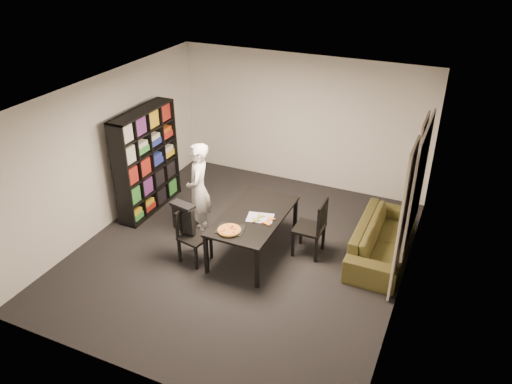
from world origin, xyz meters
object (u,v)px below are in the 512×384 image
at_px(chair_left, 190,231).
at_px(chair_right, 315,225).
at_px(person, 199,190).
at_px(baking_tray, 231,229).
at_px(bookshelf, 147,161).
at_px(sofa, 382,239).
at_px(dining_table, 253,218).
at_px(pepperoni_pizza, 229,230).

height_order(chair_left, chair_right, chair_right).
relative_size(person, baking_tray, 4.10).
bearing_deg(bookshelf, sofa, 3.46).
distance_m(bookshelf, chair_right, 3.26).
xyz_separation_m(dining_table, sofa, (1.90, 0.77, -0.35)).
bearing_deg(baking_tray, sofa, 32.54).
xyz_separation_m(chair_right, baking_tray, (-1.04, -0.86, 0.15)).
bearing_deg(pepperoni_pizza, baking_tray, 100.01).
bearing_deg(chair_left, dining_table, -44.67).
distance_m(baking_tray, pepperoni_pizza, 0.06).
bearing_deg(person, sofa, 78.52).
bearing_deg(person, chair_left, -4.51).
distance_m(chair_left, pepperoni_pizza, 0.73).
height_order(bookshelf, pepperoni_pizza, bookshelf).
height_order(chair_right, sofa, chair_right).
xyz_separation_m(chair_left, person, (-0.24, 0.72, 0.32)).
distance_m(pepperoni_pizza, sofa, 2.47).
bearing_deg(person, dining_table, 58.19).
bearing_deg(dining_table, sofa, 22.20).
relative_size(person, pepperoni_pizza, 4.68).
distance_m(dining_table, pepperoni_pizza, 0.60).
bearing_deg(dining_table, pepperoni_pizza, -102.07).
xyz_separation_m(person, baking_tray, (0.93, -0.69, -0.12)).
distance_m(chair_right, person, 1.99).
height_order(baking_tray, pepperoni_pizza, pepperoni_pizza).
bearing_deg(dining_table, bookshelf, 167.46).
bearing_deg(person, bookshelf, -128.85).
relative_size(bookshelf, dining_table, 1.14).
bearing_deg(baking_tray, person, 143.63).
relative_size(dining_table, person, 1.02).
relative_size(baking_tray, sofa, 0.20).
height_order(dining_table, pepperoni_pizza, pepperoni_pizza).
bearing_deg(pepperoni_pizza, sofa, 33.87).
xyz_separation_m(chair_right, pepperoni_pizza, (-1.03, -0.92, 0.17)).
xyz_separation_m(chair_left, pepperoni_pizza, (0.70, -0.03, 0.22)).
bearing_deg(sofa, baking_tray, 122.54).
distance_m(bookshelf, baking_tray, 2.44).
xyz_separation_m(chair_left, baking_tray, (0.69, 0.03, 0.20)).
xyz_separation_m(person, sofa, (2.96, 0.61, -0.53)).
relative_size(pepperoni_pizza, sofa, 0.18).
height_order(chair_left, pepperoni_pizza, chair_left).
bearing_deg(baking_tray, bookshelf, 154.62).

